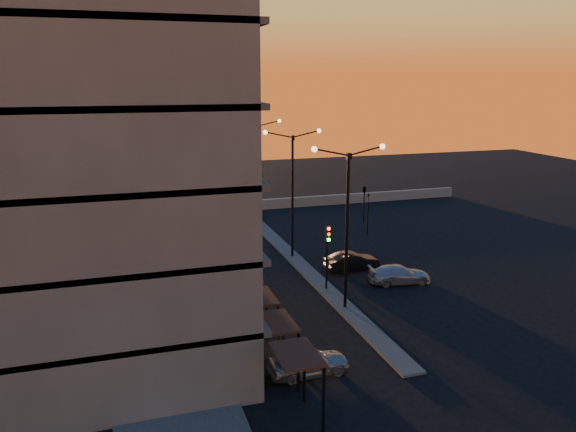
# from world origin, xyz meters

# --- Properties ---
(ground) EXTENTS (120.00, 120.00, 0.00)m
(ground) POSITION_xyz_m (0.00, 0.00, 0.00)
(ground) COLOR black
(ground) RESTS_ON ground
(sidewalk_west) EXTENTS (5.00, 40.00, 0.12)m
(sidewalk_west) POSITION_xyz_m (-10.50, 4.00, 0.06)
(sidewalk_west) COLOR #494947
(sidewalk_west) RESTS_ON ground
(median) EXTENTS (1.20, 36.00, 0.12)m
(median) POSITION_xyz_m (0.00, 10.00, 0.06)
(median) COLOR #494947
(median) RESTS_ON ground
(parapet) EXTENTS (44.00, 0.50, 1.00)m
(parapet) POSITION_xyz_m (2.00, 26.00, 0.50)
(parapet) COLOR slate
(parapet) RESTS_ON ground
(building) EXTENTS (14.35, 17.08, 25.00)m
(building) POSITION_xyz_m (-14.00, 0.03, 11.91)
(building) COLOR #635D57
(building) RESTS_ON ground
(streetlamp_near) EXTENTS (4.32, 0.32, 9.51)m
(streetlamp_near) POSITION_xyz_m (0.00, 0.00, 5.59)
(streetlamp_near) COLOR black
(streetlamp_near) RESTS_ON ground
(streetlamp_mid) EXTENTS (4.32, 0.32, 9.51)m
(streetlamp_mid) POSITION_xyz_m (0.00, 10.00, 5.59)
(streetlamp_mid) COLOR black
(streetlamp_mid) RESTS_ON ground
(streetlamp_far) EXTENTS (4.32, 0.32, 9.51)m
(streetlamp_far) POSITION_xyz_m (0.00, 20.00, 5.59)
(streetlamp_far) COLOR black
(streetlamp_far) RESTS_ON ground
(traffic_light_main) EXTENTS (0.28, 0.44, 4.25)m
(traffic_light_main) POSITION_xyz_m (0.00, 2.87, 2.89)
(traffic_light_main) COLOR black
(traffic_light_main) RESTS_ON ground
(signal_east_a) EXTENTS (0.13, 0.16, 3.60)m
(signal_east_a) POSITION_xyz_m (8.00, 14.00, 1.93)
(signal_east_a) COLOR black
(signal_east_a) RESTS_ON ground
(signal_east_b) EXTENTS (0.42, 1.99, 3.60)m
(signal_east_b) POSITION_xyz_m (9.50, 18.00, 3.10)
(signal_east_b) COLOR black
(signal_east_b) RESTS_ON ground
(car_hatchback) EXTENTS (3.71, 1.58, 1.25)m
(car_hatchback) POSITION_xyz_m (-4.50, -6.39, 0.63)
(car_hatchback) COLOR #9C9FA3
(car_hatchback) RESTS_ON ground
(car_sedan) EXTENTS (3.86, 1.48, 1.26)m
(car_sedan) POSITION_xyz_m (3.11, 6.11, 0.63)
(car_sedan) COLOR black
(car_sedan) RESTS_ON ground
(car_wagon) EXTENTS (4.25, 2.21, 1.18)m
(car_wagon) POSITION_xyz_m (5.03, 2.83, 0.59)
(car_wagon) COLOR #B2B5BA
(car_wagon) RESTS_ON ground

